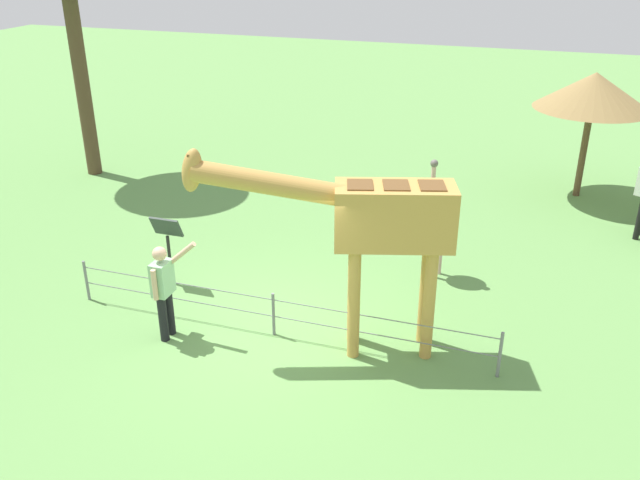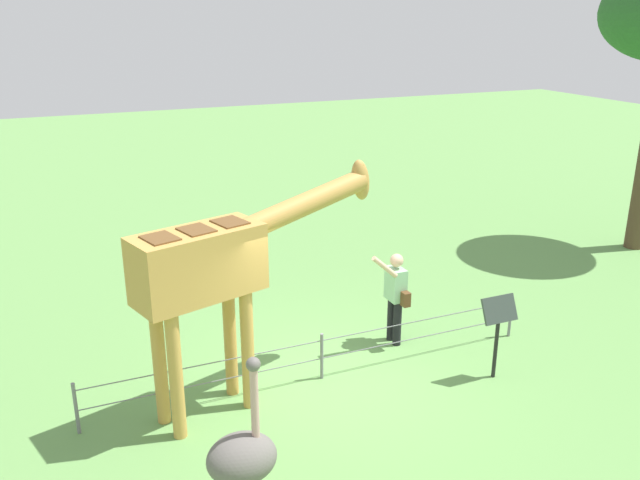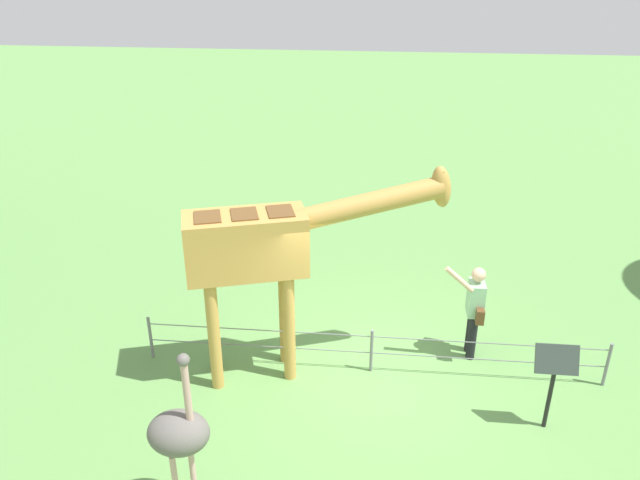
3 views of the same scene
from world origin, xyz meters
TOP-DOWN VIEW (x-y plane):
  - ground_plane at (0.00, 0.00)m, footprint 60.00×60.00m
  - giraffe at (-1.50, -0.00)m, footprint 3.85×1.59m
  - visitor at (1.57, 0.71)m, footprint 0.66×0.58m
  - ostrich at (-2.08, -2.73)m, footprint 0.70×0.56m
  - info_sign at (2.42, -0.87)m, footprint 0.56×0.21m
  - wire_fence at (0.00, 0.12)m, footprint 7.05×0.05m

SIDE VIEW (x-z plane):
  - ground_plane at x=0.00m, z-range 0.00..0.00m
  - wire_fence at x=0.00m, z-range 0.03..0.78m
  - visitor at x=1.57m, z-range 0.07..1.74m
  - info_sign at x=2.42m, z-range 0.29..1.61m
  - ostrich at x=-2.08m, z-range 0.05..2.30m
  - giraffe at x=-1.50m, z-range 0.52..3.73m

